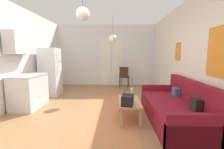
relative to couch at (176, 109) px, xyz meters
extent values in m
cube|color=#996D44|center=(-1.78, 0.17, -0.32)|extent=(5.05, 8.12, 0.10)
cube|color=silver|center=(-1.78, 3.98, 1.12)|extent=(4.65, 0.10, 2.78)
cube|color=white|center=(-1.79, 3.92, 0.79)|extent=(0.50, 0.02, 2.13)
cube|color=white|center=(-1.26, 3.92, 0.79)|extent=(0.50, 0.02, 2.13)
cube|color=white|center=(-1.53, 3.91, 1.89)|extent=(1.11, 0.03, 0.06)
cube|color=silver|center=(0.49, 0.17, 1.12)|extent=(0.10, 7.72, 2.78)
cube|color=orange|center=(0.43, -0.60, 1.21)|extent=(0.02, 0.71, 0.86)
cube|color=orange|center=(0.43, 1.18, 1.25)|extent=(0.02, 0.32, 0.49)
cube|color=green|center=(-4.00, 1.21, 1.37)|extent=(0.02, 0.32, 0.40)
cube|color=#B26B42|center=(-1.53, 0.46, -0.27)|extent=(1.33, 3.23, 0.01)
cube|color=maroon|center=(-0.09, 0.00, -0.06)|extent=(0.95, 2.18, 0.42)
cube|color=maroon|center=(0.31, 0.00, 0.17)|extent=(0.15, 2.18, 0.89)
cube|color=maroon|center=(-0.09, -1.03, 0.02)|extent=(0.95, 0.11, 0.58)
cube|color=maroon|center=(-0.09, 1.03, 0.02)|extent=(0.95, 0.11, 0.58)
cube|color=black|center=(0.15, -0.47, 0.26)|extent=(0.13, 0.23, 0.23)
cube|color=#3D5B7F|center=(0.16, 0.49, 0.25)|extent=(0.14, 0.21, 0.21)
cube|color=tan|center=(-1.00, 0.12, 0.12)|extent=(0.47, 0.95, 0.04)
cube|color=tan|center=(-1.19, -0.32, -0.08)|extent=(0.05, 0.05, 0.38)
cube|color=tan|center=(-0.81, -0.32, -0.08)|extent=(0.05, 0.05, 0.38)
cube|color=tan|center=(-1.19, 0.55, -0.08)|extent=(0.05, 0.05, 0.38)
cube|color=tan|center=(-0.81, 0.55, -0.08)|extent=(0.05, 0.05, 0.38)
cylinder|color=beige|center=(-0.91, 0.35, 0.26)|extent=(0.08, 0.08, 0.24)
cylinder|color=#477F42|center=(-0.91, 0.35, 0.49)|extent=(0.01, 0.01, 0.22)
cube|color=black|center=(-1.06, -0.17, 0.24)|extent=(0.28, 0.35, 0.20)
torus|color=#512319|center=(-1.06, -0.17, 0.36)|extent=(0.20, 0.01, 0.20)
cube|color=white|center=(-3.59, 2.00, 0.55)|extent=(0.60, 0.59, 1.65)
cube|color=#4C4C51|center=(-3.29, 2.00, 0.91)|extent=(0.01, 0.57, 0.01)
cylinder|color=#B7BABF|center=(-3.27, 1.84, 1.10)|extent=(0.02, 0.02, 0.23)
cylinder|color=#B7BABF|center=(-3.27, 1.84, 0.61)|extent=(0.02, 0.02, 0.36)
cube|color=silver|center=(-3.66, 0.79, 0.16)|extent=(0.60, 1.01, 0.86)
cube|color=#B7BABF|center=(-3.66, 0.79, 0.60)|extent=(0.63, 1.04, 0.03)
cube|color=#999BA0|center=(-3.66, 0.85, 0.56)|extent=(0.36, 0.40, 0.10)
cylinder|color=#B7BABF|center=(-3.90, 0.85, 0.72)|extent=(0.02, 0.02, 0.20)
cube|color=silver|center=(-3.80, 0.79, 1.46)|extent=(0.32, 0.91, 0.57)
cylinder|color=black|center=(-0.73, 3.60, -0.06)|extent=(0.03, 0.03, 0.44)
cylinder|color=black|center=(-1.08, 3.67, -0.06)|extent=(0.03, 0.03, 0.44)
cylinder|color=black|center=(-0.80, 3.27, -0.06)|extent=(0.03, 0.03, 0.44)
cylinder|color=black|center=(-1.15, 3.34, -0.06)|extent=(0.03, 0.03, 0.44)
cube|color=black|center=(-0.94, 3.47, 0.17)|extent=(0.49, 0.48, 0.04)
cube|color=black|center=(-0.98, 3.29, 0.40)|extent=(0.38, 0.11, 0.44)
sphere|color=white|center=(-1.98, 0.06, 1.99)|extent=(0.27, 0.27, 0.27)
cylinder|color=black|center=(-1.42, 2.24, 2.17)|extent=(0.01, 0.01, 0.66)
sphere|color=white|center=(-1.42, 2.24, 1.71)|extent=(0.28, 0.28, 0.28)
camera|label=1|loc=(-1.29, -3.18, 1.17)|focal=24.40mm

